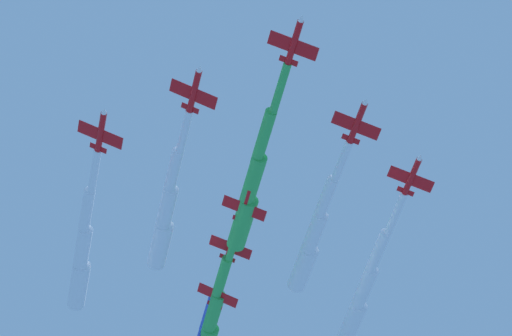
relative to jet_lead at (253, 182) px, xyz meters
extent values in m
cylinder|color=red|center=(11.77, -29.93, 0.07)|extent=(4.63, 8.87, 1.38)
cone|color=white|center=(13.65, -34.62, 0.07)|extent=(1.70, 1.70, 1.31)
cylinder|color=black|center=(10.00, -25.52, 0.07)|extent=(1.19, 0.94, 1.04)
ellipsoid|color=black|center=(12.64, -31.72, 0.51)|extent=(1.57, 2.11, 0.88)
cube|color=red|center=(11.55, -29.44, 0.02)|extent=(8.47, 5.50, 2.70)
cube|color=white|center=(14.98, -28.06, -1.09)|extent=(1.50, 2.39, 0.31)
cube|color=white|center=(8.17, -30.79, 1.26)|extent=(1.50, 2.39, 0.31)
cube|color=red|center=(10.36, -26.42, 0.07)|extent=(3.27, 2.17, 1.07)
cube|color=white|center=(10.63, -26.32, 0.97)|extent=(1.17, 1.56, 1.85)
cylinder|color=green|center=(7.86, -20.19, 0.07)|extent=(6.30, 12.29, 1.76)
cylinder|color=green|center=(3.54, -10.18, 0.16)|extent=(7.12, 12.61, 2.64)
cylinder|color=green|center=(-0.15, 0.08, 0.03)|extent=(7.93, 12.94, 3.52)
cylinder|color=green|center=(-3.82, 10.35, -0.10)|extent=(8.75, 13.27, 4.40)
cylinder|color=red|center=(20.05, -12.97, -2.19)|extent=(4.74, 8.84, 1.39)
cone|color=white|center=(21.99, -17.63, -2.19)|extent=(1.72, 1.71, 1.32)
cylinder|color=black|center=(18.22, -8.58, -2.19)|extent=(1.19, 0.95, 1.04)
ellipsoid|color=black|center=(20.94, -14.74, -1.74)|extent=(1.59, 2.11, 0.88)
cube|color=red|center=(19.82, -12.47, -2.24)|extent=(8.45, 5.58, 2.73)
cube|color=white|center=(23.22, -11.06, -3.36)|extent=(1.53, 2.39, 0.31)
cube|color=white|center=(16.46, -13.87, -0.98)|extent=(1.53, 2.39, 0.31)
cube|color=red|center=(18.59, -9.48, -2.19)|extent=(3.26, 2.20, 1.08)
cube|color=white|center=(18.86, -9.36, -1.29)|extent=(1.19, 1.56, 1.84)
cylinder|color=white|center=(16.29, -3.95, -2.19)|extent=(5.80, 10.70, 1.76)
cylinder|color=white|center=(12.40, 4.65, -2.10)|extent=(6.62, 11.04, 2.65)
cylinder|color=white|center=(9.13, 13.51, -2.22)|extent=(7.43, 11.37, 3.53)
cylinder|color=white|center=(5.89, 22.39, -2.36)|extent=(8.25, 11.71, 4.41)
cylinder|color=red|center=(-5.97, -23.48, -1.06)|extent=(4.69, 8.88, 1.42)
cone|color=white|center=(-4.08, -28.16, -1.06)|extent=(1.74, 1.71, 1.35)
cylinder|color=black|center=(-7.75, -19.08, -1.06)|extent=(1.21, 0.96, 1.07)
ellipsoid|color=black|center=(-5.08, -25.25, -0.62)|extent=(1.60, 2.12, 0.91)
cube|color=red|center=(-6.19, -22.99, -1.11)|extent=(8.33, 5.46, 3.14)
cube|color=white|center=(-2.84, -21.63, -2.42)|extent=(1.50, 2.39, 0.34)
cube|color=white|center=(-9.50, -24.33, 0.34)|extent=(1.50, 2.39, 0.34)
cube|color=red|center=(-7.39, -19.98, -1.06)|extent=(3.22, 2.15, 1.24)
cube|color=white|center=(-7.08, -19.85, -0.17)|extent=(1.26, 1.60, 1.82)
cylinder|color=white|center=(-9.66, -14.36, -1.06)|extent=(5.81, 10.89, 1.81)
cylinder|color=white|center=(-13.52, -5.58, -0.95)|extent=(6.65, 11.23, 2.71)
cylinder|color=white|center=(-16.75, 3.45, -1.10)|extent=(7.49, 11.57, 3.62)
cylinder|color=white|center=(-19.97, 12.49, -1.26)|extent=(8.32, 11.91, 4.52)
cylinder|color=red|center=(28.32, 4.00, 0.42)|extent=(4.59, 8.89, 1.39)
cone|color=white|center=(30.17, -0.70, 0.42)|extent=(1.71, 1.69, 1.33)
cylinder|color=black|center=(26.59, 8.42, 0.42)|extent=(1.19, 0.94, 1.05)
ellipsoid|color=black|center=(29.19, 2.21, 0.86)|extent=(1.57, 2.11, 0.89)
cube|color=red|center=(28.11, 4.50, 0.37)|extent=(8.43, 5.44, 2.83)
cube|color=white|center=(31.53, 5.84, -0.80)|extent=(1.49, 2.39, 0.32)
cube|color=white|center=(24.74, 3.17, 1.67)|extent=(1.49, 2.39, 0.32)
cube|color=red|center=(26.94, 7.52, 0.42)|extent=(3.25, 2.14, 1.12)
cube|color=white|center=(27.23, 7.63, 1.32)|extent=(1.19, 1.57, 1.84)
cylinder|color=white|center=(24.47, 13.80, 0.42)|extent=(6.26, 12.37, 1.78)
cylinder|color=white|center=(20.20, 23.89, 0.51)|extent=(7.09, 12.70, 2.66)
cylinder|color=white|center=(16.56, 34.23, 0.38)|extent=(7.91, 13.02, 3.55)
cylinder|color=white|center=(12.94, 44.57, 0.24)|extent=(8.74, 13.35, 4.44)
cylinder|color=red|center=(-23.71, -17.03, -0.94)|extent=(4.64, 8.89, 1.41)
cone|color=white|center=(-21.85, -21.72, -0.94)|extent=(1.73, 1.70, 1.34)
cylinder|color=black|center=(-25.47, -12.62, -0.94)|extent=(1.21, 0.95, 1.06)
ellipsoid|color=black|center=(-22.83, -18.81, -0.50)|extent=(1.58, 2.12, 0.90)
cube|color=red|center=(-23.93, -16.53, -0.99)|extent=(8.36, 5.44, 3.05)
cube|color=white|center=(-20.55, -15.19, -2.26)|extent=(1.49, 2.39, 0.34)
cube|color=white|center=(-27.26, -17.86, 0.41)|extent=(1.49, 2.39, 0.34)
cube|color=red|center=(-25.11, -13.52, -0.94)|extent=(3.23, 2.14, 1.20)
cube|color=white|center=(-24.80, -13.40, -0.05)|extent=(1.23, 1.59, 1.82)
cylinder|color=white|center=(-27.49, -7.52, -0.94)|extent=(6.08, 11.75, 1.80)
cylinder|color=white|center=(-31.58, 2.02, -0.84)|extent=(6.91, 12.08, 2.70)
cylinder|color=white|center=(-35.05, 11.80, -0.98)|extent=(7.75, 12.41, 3.60)
cylinder|color=white|center=(-38.50, 21.59, -1.13)|extent=(8.58, 12.74, 4.50)
cylinder|color=red|center=(-2.43, 5.19, -0.85)|extent=(4.62, 8.88, 1.39)
cone|color=white|center=(-0.56, 0.50, -0.85)|extent=(1.71, 1.70, 1.32)
cylinder|color=black|center=(-4.18, 9.61, -0.85)|extent=(1.19, 0.94, 1.04)
ellipsoid|color=black|center=(-1.56, 3.41, -0.41)|extent=(1.57, 2.11, 0.88)
cube|color=red|center=(-2.64, 5.69, -0.90)|extent=(8.45, 5.48, 2.76)
cube|color=white|center=(0.78, 7.05, -2.04)|extent=(1.50, 2.39, 0.31)
cube|color=white|center=(-6.02, 4.35, 0.37)|extent=(1.50, 2.39, 0.31)
cube|color=red|center=(-3.83, 8.71, -0.85)|extent=(3.26, 2.16, 1.10)
cube|color=white|center=(-3.55, 8.82, 0.05)|extent=(1.18, 1.56, 1.84)
cylinder|color=green|center=(-6.30, 14.93, -0.85)|extent=(6.26, 12.25, 1.77)
cylinder|color=green|center=(-10.58, 24.90, -0.76)|extent=(7.08, 12.58, 2.65)
cylinder|color=green|center=(-14.23, 35.13, -0.89)|extent=(7.90, 12.90, 3.54)
cylinder|color=red|center=(-7.16, 16.90, 0.57)|extent=(4.65, 8.86, 1.38)
cone|color=white|center=(-5.27, 12.22, 0.57)|extent=(1.70, 1.70, 1.31)
cylinder|color=black|center=(-8.94, 21.31, 0.57)|extent=(1.19, 0.94, 1.04)
ellipsoid|color=black|center=(-6.29, 15.12, 1.02)|extent=(1.57, 2.11, 0.88)
cube|color=red|center=(-7.37, 17.40, 0.52)|extent=(8.47, 5.52, 2.68)
cube|color=white|center=(-3.95, 18.78, -0.57)|extent=(1.51, 2.39, 0.31)
cube|color=white|center=(-10.76, 16.03, 1.76)|extent=(1.51, 2.39, 0.31)
cube|color=red|center=(-8.57, 20.41, 0.57)|extent=(3.27, 2.17, 1.06)
cube|color=white|center=(-8.31, 20.52, 1.48)|extent=(1.16, 1.56, 1.85)
cylinder|color=blue|center=(-11.02, 26.47, 0.57)|extent=(6.17, 11.90, 1.76)
cylinder|color=blue|center=(-15.23, 36.14, 0.66)|extent=(6.98, 12.22, 2.64)
cylinder|color=red|center=(-11.89, 28.61, -1.18)|extent=(4.68, 8.87, 1.41)
cone|color=white|center=(-10.00, 23.93, -1.18)|extent=(1.73, 1.71, 1.34)
cylinder|color=black|center=(-13.67, 33.02, -1.18)|extent=(1.21, 0.95, 1.06)
ellipsoid|color=black|center=(-11.00, 26.84, -0.74)|extent=(1.59, 2.12, 0.90)
cube|color=red|center=(-12.11, 29.11, -1.22)|extent=(8.35, 5.47, 3.06)
cube|color=white|center=(-8.74, 30.47, -2.50)|extent=(1.50, 2.39, 0.34)
cube|color=white|center=(-15.43, 27.76, 0.19)|extent=(1.50, 2.39, 0.34)
cube|color=red|center=(-13.31, 32.12, -1.18)|extent=(3.22, 2.16, 1.21)
cube|color=white|center=(-13.00, 32.24, -0.29)|extent=(1.24, 1.59, 1.82)
cylinder|color=blue|center=(-15.56, 37.69, -1.18)|extent=(5.76, 10.79, 1.80)
camera|label=1|loc=(24.50, -142.45, -145.11)|focal=79.72mm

